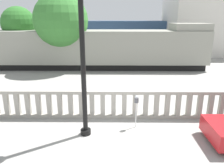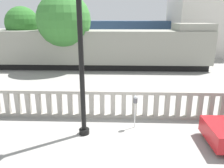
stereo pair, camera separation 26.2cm
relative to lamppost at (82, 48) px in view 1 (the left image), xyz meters
The scene contains 9 objects.
ground_plane 3.83m from the lamppost, 38.33° to the right, with size 160.00×160.00×0.00m, color gray.
balustrade 3.42m from the lamppost, 47.91° to the left, with size 13.89×0.24×1.30m.
lamppost is the anchor object (origin of this frame).
parking_meter 3.10m from the lamppost, 16.17° to the left, with size 0.18×0.18×1.43m.
train_near 12.04m from the lamppost, 96.74° to the left, with size 21.55×3.14×3.93m.
train_far 23.12m from the lamppost, 91.72° to the left, with size 24.04×3.08×4.53m.
building_block 24.56m from the lamppost, 58.84° to the left, with size 9.54×8.31×9.47m.
tree_left 14.88m from the lamppost, 120.79° to the left, with size 3.04×3.04×5.40m.
tree_right 11.58m from the lamppost, 106.65° to the left, with size 4.53×4.53×6.46m.
Camera 1 is at (-0.22, -6.66, 4.48)m, focal length 35.00 mm.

